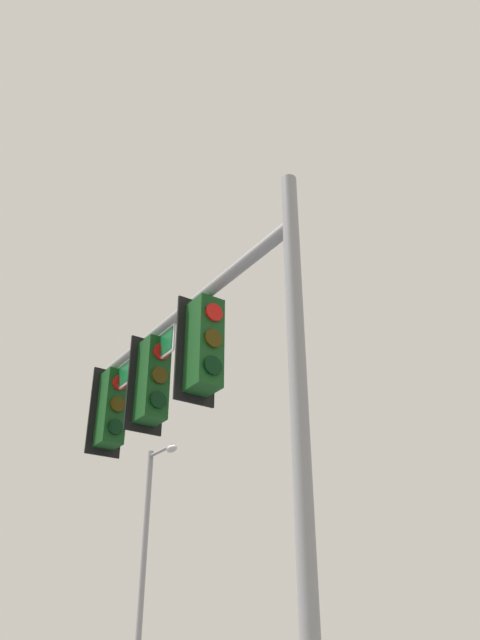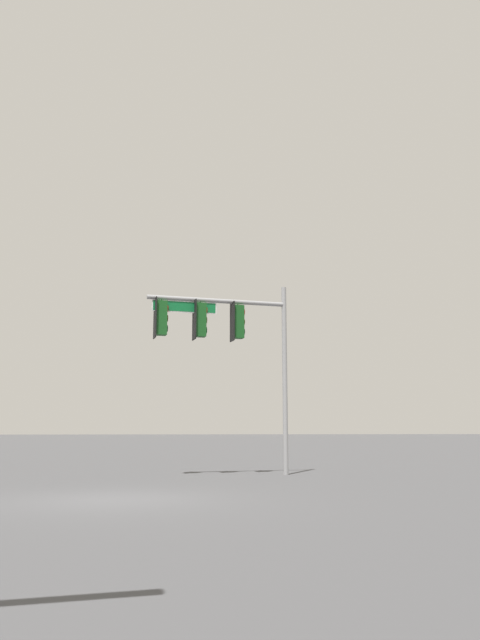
{
  "view_description": "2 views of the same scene",
  "coord_description": "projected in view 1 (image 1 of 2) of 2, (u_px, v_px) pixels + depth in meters",
  "views": [
    {
      "loc": [
        -9.5,
        -3.91,
        1.87
      ],
      "look_at": [
        -3.38,
        -7.03,
        5.52
      ],
      "focal_mm": 35.0,
      "sensor_mm": 36.0,
      "label": 1
    },
    {
      "loc": [
        -0.6,
        13.6,
        1.42
      ],
      "look_at": [
        -3.39,
        -4.48,
        4.66
      ],
      "focal_mm": 35.0,
      "sensor_mm": 36.0,
      "label": 2
    }
  ],
  "objects": [
    {
      "name": "signal_pole_near",
      "position": [
        176.0,
        385.0,
        7.42
      ],
      "size": [
        4.7,
        0.89,
        6.22
      ],
      "color": "gray",
      "rests_on": "ground_plane"
    },
    {
      "name": "street_lamp",
      "position": [
        147.0,
        556.0,
        18.68
      ],
      "size": [
        1.75,
        0.42,
        7.61
      ],
      "color": "gray",
      "rests_on": "ground_plane"
    }
  ]
}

